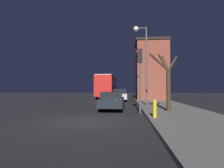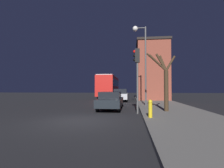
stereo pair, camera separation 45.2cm
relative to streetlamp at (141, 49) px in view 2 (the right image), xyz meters
The scene contains 10 objects.
ground_plane 9.35m from the streetlamp, 116.62° to the right, with size 120.00×120.00×0.00m, color black.
sidewalk 8.84m from the streetlamp, 74.56° to the right, with size 4.35×60.00×0.16m.
brick_building 8.84m from the streetlamp, 76.99° to the left, with size 4.29×4.52×7.93m.
streetlamp is the anchor object (origin of this frame).
traffic_light 4.67m from the streetlamp, 96.85° to the right, with size 0.43×0.24×4.23m.
bare_tree 5.00m from the streetlamp, 70.99° to the right, with size 1.99×0.69×3.84m.
bus 15.29m from the streetlamp, 108.56° to the left, with size 2.58×10.96×3.72m.
car_near_lane 5.47m from the streetlamp, 140.02° to the right, with size 1.71×4.69×1.39m.
car_mid_lane 8.42m from the streetlamp, 108.07° to the left, with size 1.79×4.43×1.59m.
fire_hydrant 7.93m from the streetlamp, 89.09° to the right, with size 0.21×0.21×0.91m.
Camera 2 is at (2.66, -8.61, 1.62)m, focal length 28.00 mm.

